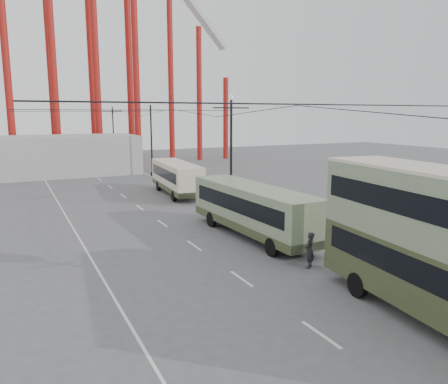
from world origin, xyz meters
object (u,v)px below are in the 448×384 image
double_decker_bus (442,240)px  single_decker_green (253,208)px  pedestrian (310,250)px  single_decker_cream (177,177)px

double_decker_bus → single_decker_green: (-0.28, 13.39, -1.42)m
single_decker_green → pedestrian: (-0.29, -6.36, -0.91)m
single_decker_cream → pedestrian: single_decker_cream is taller
double_decker_bus → single_decker_cream: size_ratio=1.08×
single_decker_green → pedestrian: 6.43m
double_decker_bus → single_decker_green: bearing=96.7°
single_decker_green → single_decker_cream: single_decker_green is taller
double_decker_bus → single_decker_green: double_decker_bus is taller
double_decker_bus → single_decker_green: size_ratio=0.95×
single_decker_green → single_decker_cream: size_ratio=1.14×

